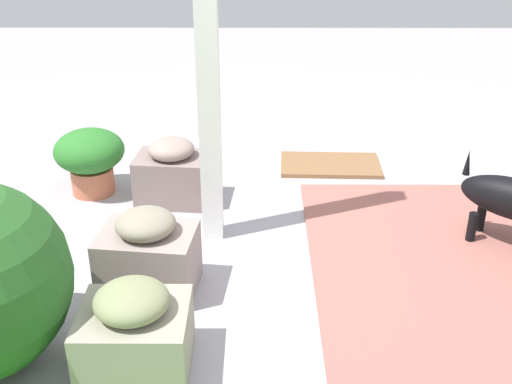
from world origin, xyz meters
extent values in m
plane|color=#A6A0A8|center=(0.00, 0.00, 0.00)|extent=(12.00, 12.00, 0.00)
cube|color=#A25E54|center=(-1.09, 0.30, 0.01)|extent=(1.80, 2.40, 0.02)
cube|color=white|center=(0.37, -0.26, 1.23)|extent=(0.12, 0.12, 2.46)
cube|color=gray|center=(0.65, -0.70, 0.16)|extent=(0.48, 0.36, 0.31)
ellipsoid|color=gray|center=(0.65, -0.70, 0.37)|extent=(0.29, 0.29, 0.13)
cube|color=gray|center=(0.65, 0.29, 0.17)|extent=(0.51, 0.40, 0.33)
ellipsoid|color=gray|center=(0.65, 0.29, 0.38)|extent=(0.30, 0.30, 0.13)
cube|color=gray|center=(0.62, 0.87, 0.15)|extent=(0.46, 0.40, 0.29)
ellipsoid|color=gray|center=(0.62, 0.87, 0.35)|extent=(0.32, 0.32, 0.14)
cylinder|color=#C46A4C|center=(1.21, -0.82, 0.09)|extent=(0.28, 0.28, 0.18)
ellipsoid|color=#2B7228|center=(1.21, -0.82, 0.30)|extent=(0.46, 0.46, 0.27)
cylinder|color=black|center=(-1.22, -0.29, 0.10)|extent=(0.05, 0.05, 0.19)
cylinder|color=black|center=(-1.13, -0.17, 0.10)|extent=(0.05, 0.05, 0.19)
cone|color=black|center=(-1.09, -0.29, 0.46)|extent=(0.04, 0.04, 0.15)
cube|color=brown|center=(-0.43, -1.24, 0.01)|extent=(0.73, 0.44, 0.03)
camera|label=1|loc=(0.10, 2.99, 1.90)|focal=44.35mm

